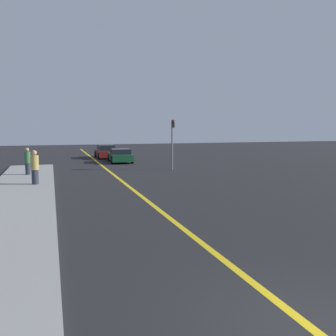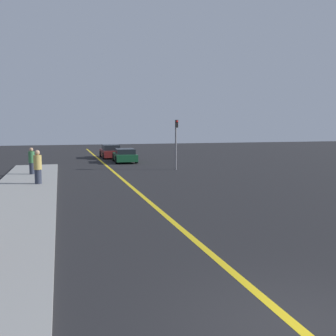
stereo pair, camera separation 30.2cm
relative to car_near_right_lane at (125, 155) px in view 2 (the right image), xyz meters
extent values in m
plane|color=black|center=(-1.90, -27.86, -0.59)|extent=(120.00, 120.00, 0.00)
cube|color=gold|center=(-1.90, -9.86, -0.59)|extent=(0.20, 60.00, 0.01)
cube|color=gray|center=(-7.21, -14.62, -0.53)|extent=(3.11, 26.48, 0.12)
cube|color=#144728|center=(0.00, 0.05, -0.12)|extent=(1.97, 4.14, 0.57)
cube|color=black|center=(0.00, -0.15, 0.39)|extent=(1.67, 2.31, 0.44)
cylinder|color=black|center=(-0.78, 1.35, -0.25)|extent=(0.25, 0.68, 0.67)
cylinder|color=black|center=(0.90, 1.27, -0.25)|extent=(0.25, 0.68, 0.67)
cylinder|color=black|center=(-0.90, -1.16, -0.25)|extent=(0.25, 0.68, 0.67)
cylinder|color=black|center=(0.78, -1.25, -0.25)|extent=(0.25, 0.68, 0.67)
cube|color=maroon|center=(-0.62, 4.77, -0.10)|extent=(1.73, 4.28, 0.63)
cube|color=black|center=(-0.62, 4.55, 0.47)|extent=(1.52, 2.35, 0.52)
cylinder|color=black|center=(-1.44, 6.09, -0.28)|extent=(0.22, 0.62, 0.62)
cylinder|color=black|center=(0.19, 6.09, -0.28)|extent=(0.22, 0.62, 0.62)
cylinder|color=black|center=(-1.43, 3.44, -0.28)|extent=(0.22, 0.62, 0.62)
cylinder|color=black|center=(0.20, 3.45, -0.28)|extent=(0.22, 0.62, 0.62)
cylinder|color=#282D3D|center=(-6.60, -11.63, -0.08)|extent=(0.35, 0.35, 0.76)
cylinder|color=tan|center=(-6.60, -11.63, 0.68)|extent=(0.41, 0.41, 0.76)
sphere|color=tan|center=(-6.60, -11.63, 1.19)|extent=(0.27, 0.27, 0.27)
cylinder|color=#282D3D|center=(-7.19, -7.35, -0.10)|extent=(0.32, 0.32, 0.72)
cylinder|color=#336B3D|center=(-7.19, -7.35, 0.62)|extent=(0.38, 0.38, 0.72)
sphere|color=tan|center=(-7.19, -7.35, 1.10)|extent=(0.24, 0.24, 0.24)
cylinder|color=slate|center=(2.62, -6.60, 1.21)|extent=(0.12, 0.12, 3.60)
cube|color=black|center=(2.62, -6.78, 2.73)|extent=(0.18, 0.18, 0.55)
sphere|color=red|center=(2.62, -6.87, 2.90)|extent=(0.14, 0.14, 0.14)
camera|label=1|loc=(-5.74, -32.32, 2.60)|focal=40.00mm
camera|label=2|loc=(-5.45, -32.41, 2.60)|focal=40.00mm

